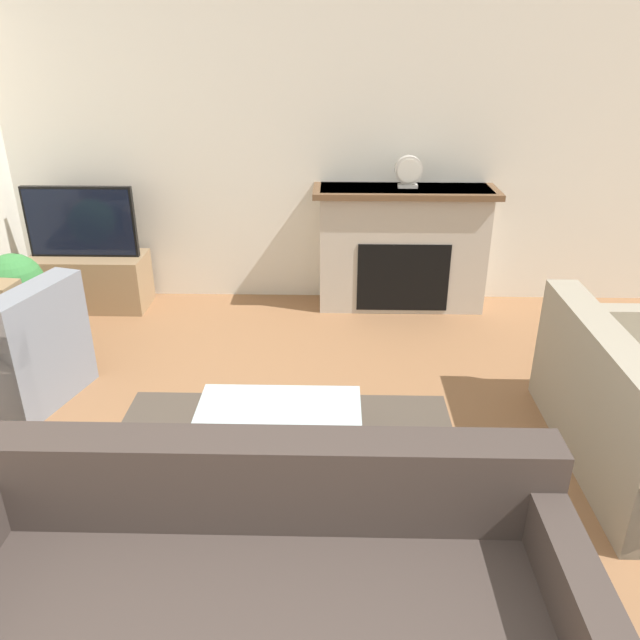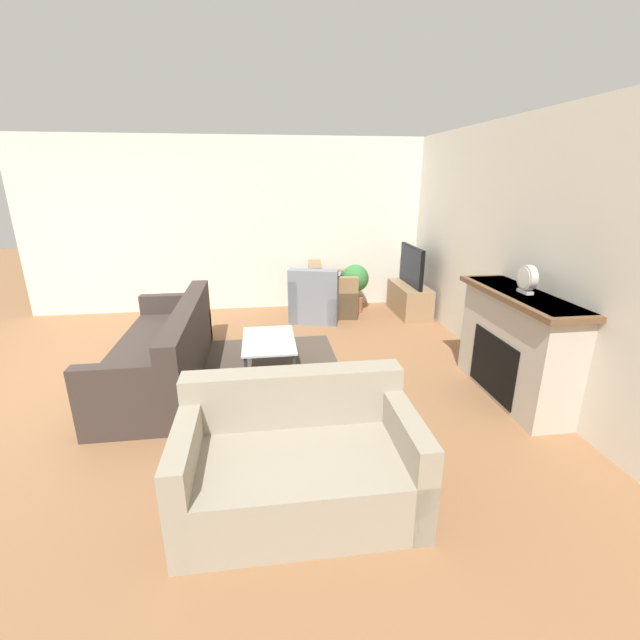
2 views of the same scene
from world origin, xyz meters
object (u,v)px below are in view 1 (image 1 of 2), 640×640
(armchair_by_window, at_px, (14,356))
(potted_plant, at_px, (16,292))
(couch_sectional, at_px, (261,595))
(mantel_clock, at_px, (409,171))
(tv, at_px, (81,222))
(armchair_accent, at_px, (1,338))
(coffee_table, at_px, (278,419))

(armchair_by_window, relative_size, potted_plant, 1.23)
(couch_sectional, height_order, armchair_by_window, same)
(couch_sectional, xyz_separation_m, mantel_clock, (0.88, 3.50, 0.92))
(tv, distance_m, potted_plant, 0.92)
(tv, height_order, potted_plant, tv)
(tv, bearing_deg, armchair_by_window, -88.42)
(couch_sectional, height_order, mantel_clock, mantel_clock)
(potted_plant, height_order, mantel_clock, mantel_clock)
(armchair_by_window, xyz_separation_m, mantel_clock, (2.74, 1.61, 0.90))
(armchair_accent, relative_size, potted_plant, 1.06)
(mantel_clock, bearing_deg, tv, -177.96)
(tv, relative_size, potted_plant, 1.21)
(armchair_accent, bearing_deg, couch_sectional, 139.95)
(couch_sectional, relative_size, potted_plant, 3.02)
(tv, xyz_separation_m, armchair_by_window, (0.04, -1.52, -0.48))
(couch_sectional, xyz_separation_m, armchair_by_window, (-1.86, 1.89, 0.01))
(couch_sectional, height_order, coffee_table, couch_sectional)
(potted_plant, bearing_deg, couch_sectional, -50.30)
(armchair_by_window, relative_size, armchair_accent, 1.16)
(coffee_table, relative_size, potted_plant, 1.16)
(tv, xyz_separation_m, potted_plant, (-0.22, -0.84, -0.30))
(coffee_table, distance_m, mantel_clock, 2.68)
(armchair_accent, distance_m, mantel_clock, 3.37)
(couch_sectional, distance_m, mantel_clock, 3.72)
(tv, height_order, couch_sectional, tv)
(armchair_by_window, height_order, potted_plant, armchair_by_window)
(potted_plant, bearing_deg, armchair_accent, -82.78)
(armchair_by_window, height_order, armchair_accent, same)
(tv, xyz_separation_m, mantel_clock, (2.78, 0.10, 0.42))
(armchair_accent, distance_m, coffee_table, 2.28)
(couch_sectional, height_order, armchair_accent, same)
(mantel_clock, bearing_deg, couch_sectional, -104.08)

